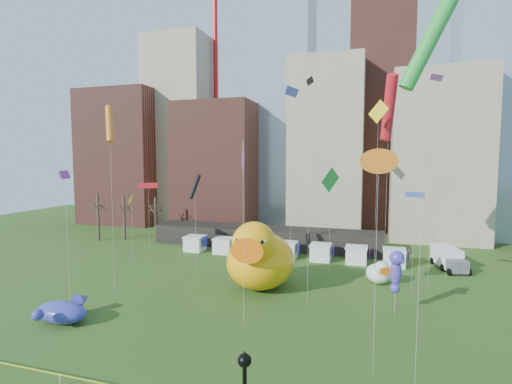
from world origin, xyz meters
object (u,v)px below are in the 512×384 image
(small_duck, at_px, (379,272))
(box_truck, at_px, (448,258))
(big_duck, at_px, (259,257))
(seahorse_purple, at_px, (396,268))
(whale_inflatable, at_px, (63,311))
(seahorse_green, at_px, (239,250))

(small_duck, xyz_separation_m, box_truck, (8.95, 9.34, 0.09))
(big_duck, bearing_deg, seahorse_purple, -13.18)
(whale_inflatable, bearing_deg, box_truck, 38.73)
(box_truck, bearing_deg, small_duck, -147.83)
(big_duck, bearing_deg, whale_inflatable, -139.05)
(small_duck, relative_size, whale_inflatable, 0.64)
(seahorse_purple, bearing_deg, whale_inflatable, 176.35)
(seahorse_green, relative_size, whale_inflatable, 0.87)
(small_duck, distance_m, box_truck, 12.94)
(whale_inflatable, relative_size, box_truck, 0.94)
(seahorse_purple, xyz_separation_m, box_truck, (7.61, 18.31, -3.03))
(seahorse_purple, distance_m, box_truck, 20.06)
(whale_inflatable, bearing_deg, big_duck, 43.08)
(whale_inflatable, xyz_separation_m, box_truck, (36.30, 28.89, 0.41))
(whale_inflatable, height_order, box_truck, box_truck)
(seahorse_green, distance_m, box_truck, 28.47)
(big_duck, xyz_separation_m, seahorse_green, (-3.00, 1.80, 0.22))
(small_duck, height_order, whale_inflatable, small_duck)
(seahorse_green, relative_size, seahorse_purple, 0.92)
(small_duck, bearing_deg, big_duck, -175.86)
(seahorse_purple, bearing_deg, big_duck, 144.84)
(seahorse_purple, height_order, box_truck, seahorse_purple)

